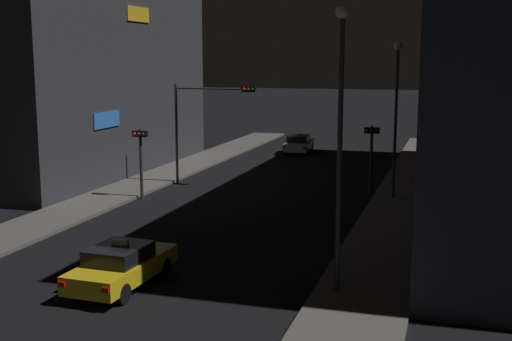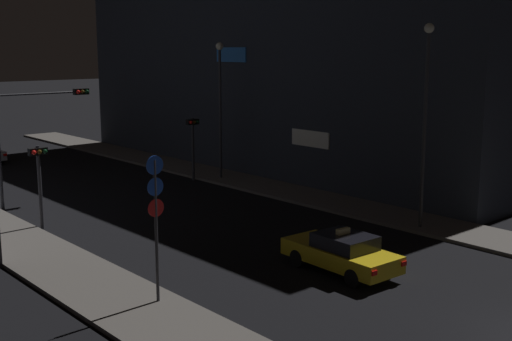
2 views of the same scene
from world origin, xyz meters
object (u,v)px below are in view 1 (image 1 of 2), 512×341
Objects in this scene: far_car at (299,144)px; taxi at (122,265)px; traffic_light_left_kerb at (140,149)px; street_lamp_far_block at (396,99)px; street_lamp_near_block at (340,121)px; traffic_light_right_kerb at (371,146)px; traffic_light_overhead at (205,113)px.

taxi is at bearing -86.99° from far_car.
street_lamp_far_block reaches higher than traffic_light_left_kerb.
street_lamp_near_block reaches higher than street_lamp_far_block.
taxi is 0.56× the size of street_lamp_far_block.
traffic_light_right_kerb reaches higher than far_car.
far_car is at bearing 119.11° from street_lamp_far_block.
street_lamp_near_block is at bearing 11.55° from taxi.
traffic_light_left_kerb reaches higher than far_car.
traffic_light_overhead is at bearing 178.52° from traffic_light_right_kerb.
traffic_light_overhead is at bearing 173.52° from street_lamp_far_block.
far_car is 1.23× the size of traffic_light_left_kerb.
street_lamp_near_block reaches higher than traffic_light_overhead.
traffic_light_left_kerb is 12.24m from traffic_light_right_kerb.
street_lamp_far_block reaches higher than far_car.
traffic_light_right_kerb reaches higher than taxi.
taxi is 18.00m from street_lamp_far_block.
far_car is 19.68m from traffic_light_left_kerb.
traffic_light_left_kerb is 0.42× the size of street_lamp_near_block.
taxi is at bearing -168.45° from street_lamp_near_block.
far_car is 0.57× the size of street_lamp_far_block.
traffic_light_overhead is at bearing -98.33° from far_car.
far_car is at bearing 81.67° from traffic_light_overhead.
traffic_light_overhead is (-3.79, 17.14, 3.50)m from taxi.
street_lamp_far_block is at bearing -6.48° from traffic_light_overhead.
traffic_light_overhead is 0.67× the size of street_lamp_near_block.
far_car is at bearing 116.83° from traffic_light_right_kerb.
far_car is at bearing 105.56° from street_lamp_near_block.
taxi is at bearing -65.82° from traffic_light_left_kerb.
traffic_light_right_kerb is 15.78m from street_lamp_near_block.
street_lamp_near_block is (12.38, -11.11, 2.81)m from traffic_light_left_kerb.
traffic_light_overhead is 19.01m from street_lamp_near_block.
street_lamp_far_block is at bearing 65.87° from taxi.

